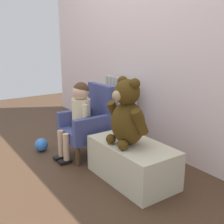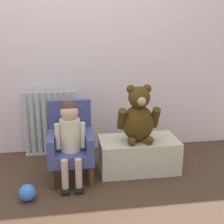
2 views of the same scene
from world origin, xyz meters
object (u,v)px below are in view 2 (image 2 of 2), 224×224
child_armchair (71,142)px  low_bench (138,154)px  toy_ball (28,193)px  radiator (51,124)px  child_figure (70,131)px  large_teddy_bear (138,117)px

child_armchair → low_bench: child_armchair is taller
child_armchair → toy_ball: 0.56m
radiator → toy_ball: radiator is taller
child_figure → large_teddy_bear: (0.60, 0.09, 0.07)m
radiator → toy_ball: size_ratio=5.19×
radiator → child_figure: (0.20, -0.61, 0.13)m
child_figure → large_teddy_bear: bearing=8.3°
low_bench → large_teddy_bear: (-0.02, -0.04, 0.38)m
large_teddy_bear → toy_ball: bearing=-160.1°
radiator → low_bench: size_ratio=0.93×
low_bench → toy_ball: bearing=-158.3°
low_bench → toy_ball: size_ratio=5.57×
child_armchair → large_teddy_bear: bearing=-2.2°
radiator → child_armchair: bearing=-68.2°
radiator → low_bench: bearing=-30.3°
toy_ball → large_teddy_bear: bearing=19.9°
toy_ball → child_figure: bearing=36.6°
radiator → large_teddy_bear: bearing=-33.0°
low_bench → child_figure: bearing=-168.1°
toy_ball → radiator: bearing=80.7°
child_figure → low_bench: 0.71m
low_bench → large_teddy_bear: large_teddy_bear is taller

